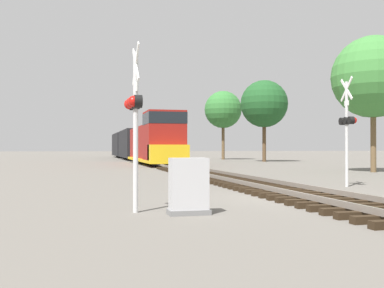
{
  "coord_description": "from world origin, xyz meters",
  "views": [
    {
      "loc": [
        -6.56,
        -12.46,
        1.53
      ],
      "look_at": [
        -1.39,
        8.52,
        1.72
      ],
      "focal_mm": 42.0,
      "sensor_mm": 36.0,
      "label": 1
    }
  ],
  "objects_px": {
    "tree_far_right": "(373,77)",
    "tree_deep_background": "(223,110)",
    "crossing_signal_far": "(347,124)",
    "tree_mid_background": "(264,104)",
    "crossing_signal_near": "(134,110)",
    "relay_cabinet": "(189,187)",
    "freight_train": "(136,144)"
  },
  "relations": [
    {
      "from": "freight_train",
      "to": "crossing_signal_far",
      "type": "distance_m",
      "value": 40.11
    },
    {
      "from": "crossing_signal_far",
      "to": "relay_cabinet",
      "type": "xyz_separation_m",
      "value": [
        -7.78,
        -5.65,
        -1.84
      ]
    },
    {
      "from": "crossing_signal_far",
      "to": "tree_far_right",
      "type": "height_order",
      "value": "tree_far_right"
    },
    {
      "from": "crossing_signal_far",
      "to": "tree_deep_background",
      "type": "height_order",
      "value": "tree_deep_background"
    },
    {
      "from": "relay_cabinet",
      "to": "tree_mid_background",
      "type": "xyz_separation_m",
      "value": [
        17.38,
        36.55,
        5.8
      ]
    },
    {
      "from": "crossing_signal_far",
      "to": "relay_cabinet",
      "type": "bearing_deg",
      "value": 130.89
    },
    {
      "from": "freight_train",
      "to": "relay_cabinet",
      "type": "distance_m",
      "value": 45.8
    },
    {
      "from": "crossing_signal_far",
      "to": "relay_cabinet",
      "type": "relative_size",
      "value": 3.31
    },
    {
      "from": "tree_mid_background",
      "to": "crossing_signal_far",
      "type": "bearing_deg",
      "value": -107.25
    },
    {
      "from": "crossing_signal_near",
      "to": "tree_far_right",
      "type": "xyz_separation_m",
      "value": [
        16.61,
        14.0,
        3.57
      ]
    },
    {
      "from": "tree_far_right",
      "to": "tree_deep_background",
      "type": "distance_m",
      "value": 32.01
    },
    {
      "from": "crossing_signal_near",
      "to": "freight_train",
      "type": "bearing_deg",
      "value": 171.33
    },
    {
      "from": "crossing_signal_near",
      "to": "tree_deep_background",
      "type": "relative_size",
      "value": 0.44
    },
    {
      "from": "tree_mid_background",
      "to": "tree_deep_background",
      "type": "height_order",
      "value": "tree_mid_background"
    },
    {
      "from": "crossing_signal_far",
      "to": "crossing_signal_near",
      "type": "bearing_deg",
      "value": 124.33
    },
    {
      "from": "crossing_signal_near",
      "to": "crossing_signal_far",
      "type": "relative_size",
      "value": 0.92
    },
    {
      "from": "crossing_signal_near",
      "to": "tree_deep_background",
      "type": "distance_m",
      "value": 49.22
    },
    {
      "from": "crossing_signal_near",
      "to": "tree_deep_background",
      "type": "bearing_deg",
      "value": 157.83
    },
    {
      "from": "crossing_signal_near",
      "to": "tree_far_right",
      "type": "height_order",
      "value": "tree_far_right"
    },
    {
      "from": "tree_deep_background",
      "to": "crossing_signal_near",
      "type": "bearing_deg",
      "value": -110.27
    },
    {
      "from": "relay_cabinet",
      "to": "tree_far_right",
      "type": "height_order",
      "value": "tree_far_right"
    },
    {
      "from": "tree_deep_background",
      "to": "tree_mid_background",
      "type": "bearing_deg",
      "value": -81.14
    },
    {
      "from": "freight_train",
      "to": "tree_mid_background",
      "type": "relative_size",
      "value": 5.01
    },
    {
      "from": "crossing_signal_far",
      "to": "tree_mid_background",
      "type": "bearing_deg",
      "value": -12.32
    },
    {
      "from": "crossing_signal_near",
      "to": "relay_cabinet",
      "type": "height_order",
      "value": "crossing_signal_near"
    },
    {
      "from": "tree_mid_background",
      "to": "tree_deep_background",
      "type": "bearing_deg",
      "value": 98.86
    },
    {
      "from": "freight_train",
      "to": "crossing_signal_near",
      "type": "bearing_deg",
      "value": -96.78
    },
    {
      "from": "freight_train",
      "to": "crossing_signal_far",
      "type": "xyz_separation_m",
      "value": [
        3.62,
        -39.95,
        0.49
      ]
    },
    {
      "from": "tree_mid_background",
      "to": "freight_train",
      "type": "bearing_deg",
      "value": 145.61
    },
    {
      "from": "crossing_signal_far",
      "to": "freight_train",
      "type": "bearing_deg",
      "value": 10.11
    },
    {
      "from": "freight_train",
      "to": "crossing_signal_far",
      "type": "bearing_deg",
      "value": -84.82
    },
    {
      "from": "tree_mid_background",
      "to": "relay_cabinet",
      "type": "bearing_deg",
      "value": -115.43
    }
  ]
}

